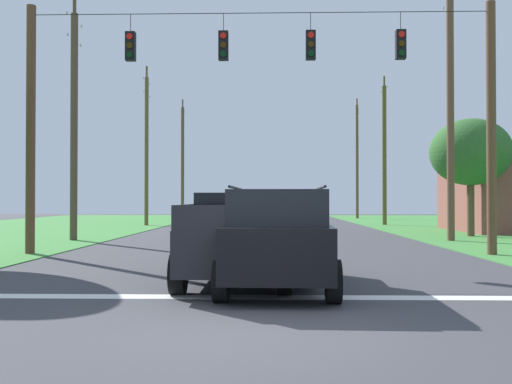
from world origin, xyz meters
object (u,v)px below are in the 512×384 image
Objects in this scene: utility_pole_mid_right at (450,114)px; utility_pole_far_right at (384,153)px; utility_pole_distant_left at (183,160)px; suv_black at (278,236)px; tree_roadside_right at (470,152)px; pickup_truck at (237,237)px; utility_pole_distant_right at (147,146)px; distant_car_crossing_white at (202,219)px; utility_pole_far_left at (74,121)px; utility_pole_near_left at (357,158)px; overhead_signal_span at (260,114)px.

utility_pole_far_right is (0.29, 14.91, -0.41)m from utility_pole_mid_right.
utility_pole_distant_left reaches higher than utility_pole_far_right.
utility_pole_distant_left is at bearing 101.79° from suv_black.
pickup_truck is at bearing -126.07° from tree_roadside_right.
tree_roadside_right is at bearing 58.28° from suv_black.
pickup_truck is 1.44m from suv_black.
suv_black is 0.44× the size of utility_pole_distant_right.
pickup_truck is 16.49m from distant_car_crossing_white.
utility_pole_near_left is at bearing 58.99° from utility_pole_far_left.
utility_pole_distant_right reaches higher than suv_black.
pickup_truck is at bearing 129.07° from suv_black.
utility_pole_distant_left is (0.32, 27.83, 0.34)m from utility_pole_far_left.
utility_pole_far_left reaches higher than utility_pole_far_right.
utility_pole_far_right is 0.93× the size of utility_pole_near_left.
utility_pole_far_left is (-16.41, -0.12, -0.27)m from utility_pole_mid_right.
utility_pole_near_left is at bearing 89.18° from utility_pole_far_right.
utility_pole_distant_right is at bearing 108.24° from suv_black.
overhead_signal_span is 11.84m from distant_car_crossing_white.
utility_pole_far_right is (8.45, 20.89, 0.49)m from overhead_signal_span.
distant_car_crossing_white is at bearing -78.40° from utility_pole_distant_left.
utility_pole_distant_left is (-16.57, -0.27, -0.15)m from utility_pole_near_left.
utility_pole_near_left is (8.15, 40.59, 4.67)m from suv_black.
distant_car_crossing_white is 16.05m from utility_pole_far_right.
distant_car_crossing_white is 13.82m from tree_roadside_right.
utility_pole_far_left is 1.87× the size of tree_roadside_right.
utility_pole_mid_right reaches higher than pickup_truck.
utility_pole_distant_left is (-4.71, 22.95, 4.79)m from distant_car_crossing_white.
utility_pole_distant_right is (-16.37, 13.78, 0.02)m from utility_pole_mid_right.
utility_pole_far_right is 22.47m from utility_pole_far_left.
suv_black is at bearing -121.72° from tree_roadside_right.
overhead_signal_span is at bearing 94.19° from suv_black.
utility_pole_near_left is 1.01× the size of utility_pole_distant_left.
distant_car_crossing_white is 0.76× the size of tree_roadside_right.
utility_pole_near_left is (0.48, 27.98, 0.22)m from utility_pole_mid_right.
utility_pole_far_left is 0.94× the size of utility_pole_distant_left.
utility_pole_distant_right is at bearing 107.14° from pickup_truck.
utility_pole_near_left reaches higher than utility_pole_mid_right.
suv_black is (0.49, -6.63, -3.54)m from overhead_signal_span.
suv_black is 28.14m from utility_pole_distant_right.
utility_pole_distant_left is (0.28, 13.93, 0.05)m from utility_pole_distant_right.
utility_pole_distant_right is at bearing 118.94° from distant_car_crossing_white.
overhead_signal_span is 13.44m from tree_roadside_right.
utility_pole_far_left is (-5.03, -4.88, 4.45)m from distant_car_crossing_white.
pickup_truck is at bearing -55.44° from utility_pole_far_left.
utility_pole_far_right is at bearing 73.86° from suv_black.
pickup_truck is 28.15m from utility_pole_far_right.
suv_black is 15.80m from utility_pole_far_left.
suv_black is at bearing -121.31° from utility_pole_mid_right.
utility_pole_far_left is at bearing -90.16° from utility_pole_distant_right.
utility_pole_far_left reaches higher than overhead_signal_span.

